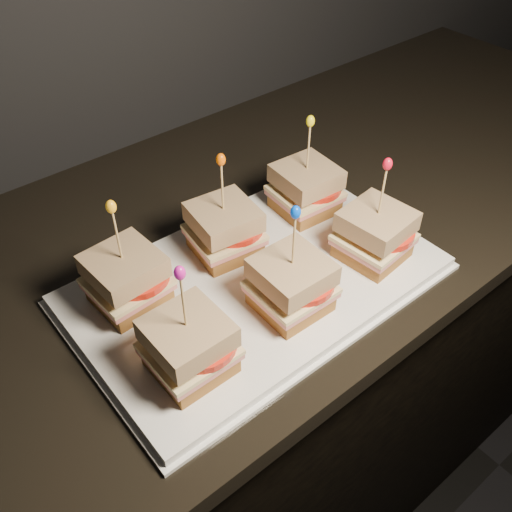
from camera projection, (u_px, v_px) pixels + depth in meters
cabinet at (136, 479)px, 1.07m from camera, size 2.28×0.59×0.90m
granite_slab at (86, 310)px, 0.76m from camera, size 2.32×0.63×0.03m
platter at (256, 282)px, 0.76m from camera, size 0.47×0.29×0.02m
platter_rim at (256, 285)px, 0.76m from camera, size 0.48×0.30×0.01m
sandwich_0_bread_bot at (130, 294)px, 0.72m from camera, size 0.09×0.09×0.02m
sandwich_0_ham at (128, 285)px, 0.71m from camera, size 0.09×0.09×0.01m
sandwich_0_cheese at (127, 281)px, 0.70m from camera, size 0.10×0.09×0.01m
sandwich_0_tomato at (137, 275)px, 0.70m from camera, size 0.08×0.08×0.01m
sandwich_0_bread_top at (124, 266)px, 0.68m from camera, size 0.09×0.09×0.03m
sandwich_0_pick at (118, 238)px, 0.65m from camera, size 0.00×0.00×0.09m
sandwich_0_frill at (111, 207)px, 0.62m from camera, size 0.01×0.01×0.02m
sandwich_1_bread_bot at (225, 244)px, 0.79m from camera, size 0.09×0.09×0.02m
sandwich_1_ham at (225, 236)px, 0.78m from camera, size 0.10×0.10×0.01m
sandwich_1_cheese at (224, 232)px, 0.77m from camera, size 0.10×0.10×0.01m
sandwich_1_tomato at (234, 226)px, 0.77m from camera, size 0.08×0.08×0.01m
sandwich_1_bread_top at (224, 217)px, 0.75m from camera, size 0.09×0.09×0.03m
sandwich_1_pick at (222, 190)px, 0.72m from camera, size 0.00×0.00×0.09m
sandwich_1_frill at (221, 160)px, 0.69m from camera, size 0.01×0.01×0.02m
sandwich_2_bread_bot at (305, 203)px, 0.86m from camera, size 0.09×0.09×0.02m
sandwich_2_ham at (305, 195)px, 0.85m from camera, size 0.09×0.09×0.01m
sandwich_2_cheese at (305, 191)px, 0.84m from camera, size 0.10×0.09×0.01m
sandwich_2_tomato at (315, 186)px, 0.84m from camera, size 0.08×0.08×0.01m
sandwich_2_bread_top at (307, 176)px, 0.82m from camera, size 0.09×0.09×0.03m
sandwich_2_pick at (308, 150)px, 0.79m from camera, size 0.00×0.00×0.09m
sandwich_2_frill at (310, 121)px, 0.76m from camera, size 0.01×0.01×0.02m
sandwich_3_bread_bot at (191, 361)px, 0.64m from camera, size 0.08×0.08×0.02m
sandwich_3_ham at (190, 353)px, 0.63m from camera, size 0.09×0.09×0.01m
sandwich_3_cheese at (189, 349)px, 0.62m from camera, size 0.09×0.09×0.01m
sandwich_3_tomato at (201, 342)px, 0.62m from camera, size 0.08×0.08×0.01m
sandwich_3_bread_top at (187, 333)px, 0.61m from camera, size 0.08×0.08×0.03m
sandwich_3_pick at (184, 305)px, 0.58m from camera, size 0.00×0.00×0.09m
sandwich_3_frill at (180, 273)px, 0.55m from camera, size 0.01×0.01×0.02m
sandwich_4_bread_bot at (290, 300)px, 0.71m from camera, size 0.08×0.08×0.02m
sandwich_4_ham at (291, 291)px, 0.70m from camera, size 0.09×0.09×0.01m
sandwich_4_cheese at (291, 287)px, 0.69m from camera, size 0.09×0.09×0.01m
sandwich_4_tomato at (302, 281)px, 0.69m from camera, size 0.08×0.08×0.01m
sandwich_4_bread_top at (292, 272)px, 0.68m from camera, size 0.08×0.08×0.03m
sandwich_4_pick at (294, 244)px, 0.65m from camera, size 0.00×0.00×0.09m
sandwich_4_frill at (296, 212)px, 0.62m from camera, size 0.01×0.01×0.02m
sandwich_5_bread_bot at (372, 249)px, 0.78m from camera, size 0.09×0.09×0.02m
sandwich_5_ham at (374, 241)px, 0.77m from camera, size 0.10×0.09×0.01m
sandwich_5_cheese at (374, 237)px, 0.76m from camera, size 0.10×0.10×0.01m
sandwich_5_tomato at (385, 231)px, 0.76m from camera, size 0.08×0.08×0.01m
sandwich_5_bread_top at (377, 222)px, 0.75m from camera, size 0.09×0.09×0.03m
sandwich_5_pick at (382, 194)px, 0.72m from camera, size 0.00×0.00×0.09m
sandwich_5_frill at (388, 164)px, 0.69m from camera, size 0.01×0.01×0.02m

